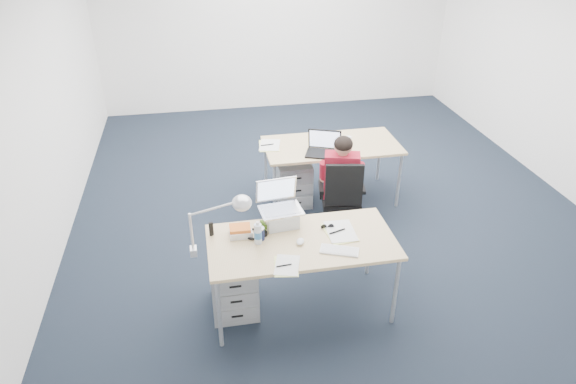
{
  "coord_description": "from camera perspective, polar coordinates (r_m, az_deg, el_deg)",
  "views": [
    {
      "loc": [
        -1.46,
        -5.28,
        3.25
      ],
      "look_at": [
        -0.69,
        -1.14,
        0.85
      ],
      "focal_mm": 32.0,
      "sensor_mm": 36.0,
      "label": 1
    }
  ],
  "objects": [
    {
      "name": "office_chair",
      "position": [
        5.65,
        5.84,
        -2.37
      ],
      "size": [
        0.7,
        0.7,
        0.95
      ],
      "rotation": [
        0.0,
        0.0,
        -0.18
      ],
      "color": "black",
      "rests_on": "ground"
    },
    {
      "name": "desk_far",
      "position": [
        6.16,
        4.86,
        4.91
      ],
      "size": [
        1.6,
        0.8,
        0.73
      ],
      "color": "tan",
      "rests_on": "ground"
    },
    {
      "name": "drawer_pedestal_far",
      "position": [
        6.25,
        0.53,
        1.23
      ],
      "size": [
        0.4,
        0.5,
        0.55
      ],
      "primitive_type": "cube",
      "color": "#9C9FA1",
      "rests_on": "ground"
    },
    {
      "name": "can_koozie",
      "position": [
        4.38,
        -3.09,
        -4.64
      ],
      "size": [
        0.09,
        0.09,
        0.12
      ],
      "primitive_type": "cylinder",
      "rotation": [
        0.0,
        0.0,
        0.28
      ],
      "color": "#131B3E",
      "rests_on": "desk_near"
    },
    {
      "name": "papers_right",
      "position": [
        4.51,
        5.76,
        -4.46
      ],
      "size": [
        0.25,
        0.35,
        0.01
      ],
      "primitive_type": "cube",
      "rotation": [
        0.0,
        0.0,
        0.03
      ],
      "color": "#F6FF93",
      "rests_on": "desk_near"
    },
    {
      "name": "papers_left",
      "position": [
        4.1,
        -0.2,
        -8.23
      ],
      "size": [
        0.24,
        0.3,
        0.01
      ],
      "primitive_type": "cube",
      "rotation": [
        0.0,
        0.0,
        -0.23
      ],
      "color": "#F6FF93",
      "rests_on": "desk_near"
    },
    {
      "name": "cordless_phone",
      "position": [
        4.47,
        -8.53,
        -4.08
      ],
      "size": [
        0.04,
        0.03,
        0.13
      ],
      "primitive_type": "cube",
      "rotation": [
        0.0,
        0.0,
        0.29
      ],
      "color": "black",
      "rests_on": "desk_near"
    },
    {
      "name": "sunglasses",
      "position": [
        4.55,
        4.4,
        -3.88
      ],
      "size": [
        0.12,
        0.06,
        0.03
      ],
      "primitive_type": null,
      "rotation": [
        0.0,
        0.0,
        -0.07
      ],
      "color": "black",
      "rests_on": "desk_near"
    },
    {
      "name": "computer_mouse",
      "position": [
        4.35,
        1.38,
        -5.53
      ],
      "size": [
        0.1,
        0.12,
        0.04
      ],
      "primitive_type": "ellipsoid",
      "rotation": [
        0.0,
        0.0,
        -0.39
      ],
      "color": "white",
      "rests_on": "desk_near"
    },
    {
      "name": "dark_laptop",
      "position": [
        5.82,
        3.93,
        5.4
      ],
      "size": [
        0.49,
        0.48,
        0.28
      ],
      "primitive_type": null,
      "rotation": [
        0.0,
        0.0,
        -0.37
      ],
      "color": "black",
      "rests_on": "desk_far"
    },
    {
      "name": "bear_figurine",
      "position": [
        4.46,
        -2.78,
        -3.79
      ],
      "size": [
        0.08,
        0.06,
        0.13
      ],
      "primitive_type": null,
      "rotation": [
        0.0,
        0.0,
        0.14
      ],
      "color": "#3F7920",
      "rests_on": "desk_near"
    },
    {
      "name": "silver_laptop",
      "position": [
        4.49,
        -0.81,
        -1.5
      ],
      "size": [
        0.4,
        0.33,
        0.39
      ],
      "primitive_type": null,
      "rotation": [
        0.0,
        0.0,
        0.1
      ],
      "color": "silver",
      "rests_on": "desk_near"
    },
    {
      "name": "desk_near",
      "position": [
        4.42,
        1.53,
        -5.92
      ],
      "size": [
        1.6,
        0.8,
        0.73
      ],
      "color": "tan",
      "rests_on": "ground"
    },
    {
      "name": "room",
      "position": [
        5.7,
        4.88,
        13.9
      ],
      "size": [
        6.02,
        7.02,
        2.8
      ],
      "color": "white",
      "rests_on": "ground"
    },
    {
      "name": "floor",
      "position": [
        6.38,
        4.23,
        -1.08
      ],
      "size": [
        7.0,
        7.0,
        0.0
      ],
      "primitive_type": "plane",
      "color": "black",
      "rests_on": "ground"
    },
    {
      "name": "headphones",
      "position": [
        4.45,
        -3.75,
        -4.61
      ],
      "size": [
        0.26,
        0.22,
        0.04
      ],
      "primitive_type": null,
      "rotation": [
        0.0,
        0.0,
        -0.22
      ],
      "color": "black",
      "rests_on": "desk_near"
    },
    {
      "name": "water_bottle",
      "position": [
        4.31,
        -3.36,
        -4.51
      ],
      "size": [
        0.08,
        0.08,
        0.21
      ],
      "primitive_type": "cylinder",
      "rotation": [
        0.0,
        0.0,
        0.24
      ],
      "color": "silver",
      "rests_on": "desk_near"
    },
    {
      "name": "wireless_keyboard",
      "position": [
        4.28,
        5.73,
        -6.47
      ],
      "size": [
        0.34,
        0.24,
        0.02
      ],
      "primitive_type": "cube",
      "rotation": [
        0.0,
        0.0,
        -0.38
      ],
      "color": "white",
      "rests_on": "desk_near"
    },
    {
      "name": "seated_person",
      "position": [
        5.64,
        5.9,
        1.18
      ],
      "size": [
        0.48,
        0.7,
        1.16
      ],
      "rotation": [
        0.0,
        0.0,
        -0.28
      ],
      "color": "maroon",
      "rests_on": "ground"
    },
    {
      "name": "far_papers",
      "position": [
        6.08,
        -2.12,
        5.17
      ],
      "size": [
        0.29,
        0.37,
        0.01
      ],
      "primitive_type": "cube",
      "rotation": [
        0.0,
        0.0,
        -0.19
      ],
      "color": "white",
      "rests_on": "desk_far"
    },
    {
      "name": "far_cup",
      "position": [
        6.14,
        6.73,
        5.71
      ],
      "size": [
        0.07,
        0.07,
        0.1
      ],
      "primitive_type": "cylinder",
      "rotation": [
        0.0,
        0.0,
        0.07
      ],
      "color": "white",
      "rests_on": "desk_far"
    },
    {
      "name": "desk_lamp",
      "position": [
        4.15,
        -8.55,
        -3.68
      ],
      "size": [
        0.5,
        0.34,
        0.53
      ],
      "primitive_type": null,
      "rotation": [
        0.0,
        0.0,
        0.42
      ],
      "color": "silver",
      "rests_on": "desk_near"
    },
    {
      "name": "drawer_pedestal_near",
      "position": [
        4.68,
        -6.07,
        -10.01
      ],
      "size": [
        0.4,
        0.5,
        0.55
      ],
      "primitive_type": "cube",
      "color": "#9C9FA1",
      "rests_on": "ground"
    },
    {
      "name": "book_stack",
      "position": [
        4.45,
        -5.29,
        -4.35
      ],
      "size": [
        0.22,
        0.19,
        0.09
      ],
      "primitive_type": "cube",
      "rotation": [
        0.0,
        0.0,
        -0.24
      ],
      "color": "silver",
      "rests_on": "desk_near"
    }
  ]
}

